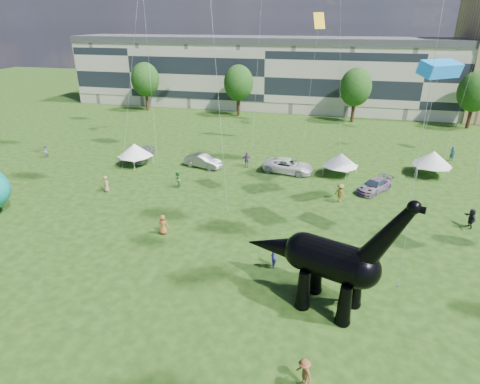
# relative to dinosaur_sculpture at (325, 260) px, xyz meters

# --- Properties ---
(ground) EXTENTS (220.00, 220.00, 0.00)m
(ground) POSITION_rel_dinosaur_sculpture_xyz_m (-5.87, -3.47, -3.19)
(ground) COLOR #16330C
(ground) RESTS_ON ground
(terrace_row) EXTENTS (78.00, 11.00, 12.00)m
(terrace_row) POSITION_rel_dinosaur_sculpture_xyz_m (-13.87, 58.53, 2.81)
(terrace_row) COLOR beige
(terrace_row) RESTS_ON ground
(tree_far_left) EXTENTS (5.20, 5.20, 9.44)m
(tree_far_left) POSITION_rel_dinosaur_sculpture_xyz_m (-35.87, 49.53, 3.10)
(tree_far_left) COLOR #382314
(tree_far_left) RESTS_ON ground
(tree_mid_left) EXTENTS (5.20, 5.20, 9.44)m
(tree_mid_left) POSITION_rel_dinosaur_sculpture_xyz_m (-17.87, 49.53, 3.10)
(tree_mid_left) COLOR #382314
(tree_mid_left) RESTS_ON ground
(tree_mid_right) EXTENTS (5.20, 5.20, 9.44)m
(tree_mid_right) POSITION_rel_dinosaur_sculpture_xyz_m (2.13, 49.53, 3.10)
(tree_mid_right) COLOR #382314
(tree_mid_right) RESTS_ON ground
(tree_far_right) EXTENTS (5.20, 5.20, 9.44)m
(tree_far_right) POSITION_rel_dinosaur_sculpture_xyz_m (20.13, 49.53, 3.10)
(tree_far_right) COLOR #382314
(tree_far_right) RESTS_ON ground
(dinosaur_sculpture) EXTENTS (10.21, 4.86, 8.46)m
(dinosaur_sculpture) POSITION_rel_dinosaur_sculpture_xyz_m (0.00, 0.00, 0.00)
(dinosaur_sculpture) COLOR black
(dinosaur_sculpture) RESTS_ON ground
(car_silver) EXTENTS (2.49, 4.92, 1.61)m
(car_silver) POSITION_rel_dinosaur_sculpture_xyz_m (-23.28, 22.50, -2.39)
(car_silver) COLOR silver
(car_silver) RESTS_ON ground
(car_grey) EXTENTS (4.84, 2.71, 1.51)m
(car_grey) POSITION_rel_dinosaur_sculpture_xyz_m (-15.17, 21.82, -2.44)
(car_grey) COLOR slate
(car_grey) RESTS_ON ground
(car_white) EXTENTS (6.03, 3.42, 1.59)m
(car_white) POSITION_rel_dinosaur_sculpture_xyz_m (-5.16, 22.49, -2.40)
(car_white) COLOR white
(car_white) RESTS_ON ground
(car_dark) EXTENTS (4.10, 4.82, 1.32)m
(car_dark) POSITION_rel_dinosaur_sculpture_xyz_m (4.17, 19.10, -2.53)
(car_dark) COLOR #595960
(car_dark) RESTS_ON ground
(gazebo_near) EXTENTS (4.95, 4.95, 2.61)m
(gazebo_near) POSITION_rel_dinosaur_sculpture_xyz_m (0.63, 23.06, -1.36)
(gazebo_near) COLOR white
(gazebo_near) RESTS_ON ground
(gazebo_far) EXTENTS (4.40, 4.40, 2.88)m
(gazebo_far) POSITION_rel_dinosaur_sculpture_xyz_m (10.53, 25.43, -1.17)
(gazebo_far) COLOR silver
(gazebo_far) RESTS_ON ground
(gazebo_left) EXTENTS (5.02, 5.02, 2.68)m
(gazebo_left) POSITION_rel_dinosaur_sculpture_xyz_m (-23.29, 20.55, -1.31)
(gazebo_left) COLOR white
(gazebo_left) RESTS_ON ground
(visitors) EXTENTS (50.49, 39.03, 1.85)m
(visitors) POSITION_rel_dinosaur_sculpture_xyz_m (-6.32, 13.07, -2.31)
(visitors) COLOR #302894
(visitors) RESTS_ON ground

